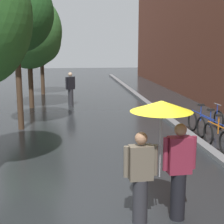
% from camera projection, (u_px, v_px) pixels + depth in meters
% --- Properties ---
extents(ground_plane, '(80.00, 80.00, 0.00)m').
position_uv_depth(ground_plane, '(112.00, 211.00, 6.18)').
color(ground_plane, '#26282B').
extents(kerb_strip, '(0.30, 36.00, 0.12)m').
position_uv_depth(kerb_strip, '(153.00, 107.00, 16.27)').
color(kerb_strip, slate).
rests_on(kerb_strip, ground).
extents(street_tree_1, '(2.64, 2.64, 5.48)m').
position_uv_depth(street_tree_1, '(15.00, 13.00, 11.40)').
color(street_tree_1, '#473323').
rests_on(street_tree_1, ground).
extents(street_tree_2, '(3.15, 3.15, 5.44)m').
position_uv_depth(street_tree_2, '(28.00, 31.00, 15.65)').
color(street_tree_2, '#473323').
rests_on(street_tree_2, ground).
extents(street_tree_3, '(2.43, 2.43, 4.76)m').
position_uv_depth(street_tree_3, '(41.00, 40.00, 20.23)').
color(street_tree_3, '#473323').
rests_on(street_tree_3, ground).
extents(parked_bicycle_1, '(1.09, 0.71, 0.96)m').
position_uv_depth(parked_bicycle_1, '(224.00, 133.00, 10.23)').
color(parked_bicycle_1, black).
rests_on(parked_bicycle_1, ground).
extents(parked_bicycle_2, '(1.10, 0.74, 0.96)m').
position_uv_depth(parked_bicycle_2, '(216.00, 126.00, 11.09)').
color(parked_bicycle_2, black).
rests_on(parked_bicycle_2, ground).
extents(parked_bicycle_3, '(1.13, 0.78, 0.96)m').
position_uv_depth(parked_bicycle_3, '(206.00, 120.00, 11.99)').
color(parked_bicycle_3, black).
rests_on(parked_bicycle_3, ground).
extents(couple_under_umbrella, '(1.27, 1.04, 2.12)m').
position_uv_depth(couple_under_umbrella, '(161.00, 145.00, 5.59)').
color(couple_under_umbrella, '#2D2D33').
rests_on(couple_under_umbrella, ground).
extents(pedestrian_walking_midground, '(0.48, 0.46, 1.69)m').
position_uv_depth(pedestrian_walking_midground, '(70.00, 88.00, 16.77)').
color(pedestrian_walking_midground, '#2D2D33').
rests_on(pedestrian_walking_midground, ground).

